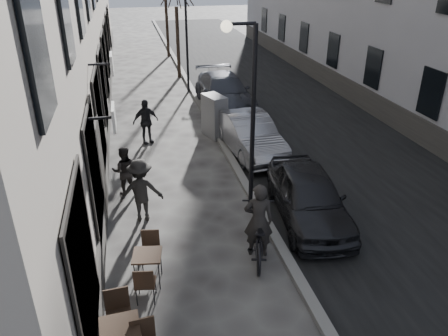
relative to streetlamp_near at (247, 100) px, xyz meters
name	(u,v)px	position (x,y,z in m)	size (l,w,h in m)	color
road	(271,98)	(4.02, 10.00, -3.16)	(7.30, 60.00, 0.00)	black
kerb	(199,101)	(0.37, 10.00, -3.10)	(0.25, 60.00, 0.12)	slate
streetlamp_near	(247,100)	(0.00, 0.00, 0.00)	(0.90, 0.28, 5.09)	black
streetlamp_far	(183,29)	(0.00, 12.00, 0.00)	(0.90, 0.28, 5.09)	black
bistro_set_c	(148,265)	(-2.81, -2.52, -2.71)	(0.69, 1.52, 0.87)	#2F2014
utility_cabinet	(214,116)	(0.27, 5.59, -2.34)	(0.60, 1.09, 1.63)	slate
bicycle	(258,233)	(-0.23, -2.06, -2.59)	(0.76, 2.17, 1.14)	black
cyclist_rider	(258,220)	(-0.23, -2.06, -2.23)	(0.68, 0.45, 1.87)	black
pedestrian_near	(125,171)	(-3.21, 1.61, -2.41)	(0.73, 0.57, 1.50)	black
pedestrian_mid	(141,190)	(-2.80, 0.08, -2.28)	(1.13, 0.65, 1.75)	black
pedestrian_far	(146,122)	(-2.37, 5.45, -2.31)	(0.99, 0.41, 1.69)	black
car_near	(309,196)	(1.51, -0.87, -2.47)	(1.64, 4.08, 1.39)	black
car_mid	(249,134)	(1.17, 3.77, -2.47)	(1.46, 4.19, 1.38)	gray
car_far	(224,92)	(1.40, 8.95, -2.41)	(2.11, 5.19, 1.51)	#383B42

